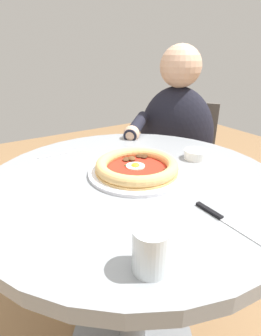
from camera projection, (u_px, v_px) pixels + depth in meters
dining_table at (133, 224)px, 0.86m from camera, size 0.89×0.89×0.76m
pizza_on_plate at (137, 168)px, 0.80m from camera, size 0.30×0.30×0.04m
water_glass at (151, 252)px, 0.45m from camera, size 0.06×0.06×0.08m
steak_knife at (219, 217)px, 0.60m from camera, size 0.01×0.20×0.01m
ramekin_capers at (196, 154)px, 0.92m from camera, size 0.08×0.08×0.03m
fork_utensil at (61, 154)px, 0.96m from camera, size 0.17×0.02×0.00m
diner_person at (173, 168)px, 1.46m from camera, size 0.58×0.44×1.13m
cafe_chair_diner at (178, 160)px, 1.58m from camera, size 0.60×0.60×0.83m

